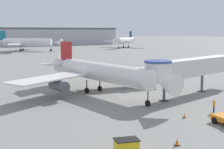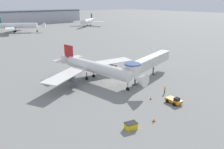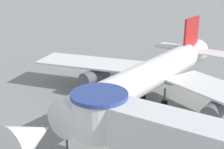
# 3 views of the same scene
# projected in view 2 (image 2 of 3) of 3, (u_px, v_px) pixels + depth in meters

# --- Properties ---
(ground_plane) EXTENTS (800.00, 800.00, 0.00)m
(ground_plane) POSITION_uv_depth(u_px,v_px,m) (108.00, 83.00, 58.92)
(ground_plane) COLOR gray
(main_airplane) EXTENTS (31.53, 30.25, 8.54)m
(main_airplane) POSITION_uv_depth(u_px,v_px,m) (95.00, 68.00, 60.12)
(main_airplane) COLOR white
(main_airplane) RESTS_ON ground_plane
(jet_bridge) EXTENTS (22.52, 8.05, 6.30)m
(jet_bridge) POSITION_uv_depth(u_px,v_px,m) (147.00, 63.00, 61.11)
(jet_bridge) COLOR silver
(jet_bridge) RESTS_ON ground_plane
(pushback_tug_orange) EXTENTS (2.43, 3.61, 1.53)m
(pushback_tug_orange) POSITION_uv_depth(u_px,v_px,m) (174.00, 100.00, 47.23)
(pushback_tug_orange) COLOR orange
(pushback_tug_orange) RESTS_ON ground_plane
(service_container_yellow) EXTENTS (2.46, 1.96, 1.17)m
(service_container_yellow) POSITION_uv_depth(u_px,v_px,m) (131.00, 126.00, 37.83)
(service_container_yellow) COLOR yellow
(service_container_yellow) RESTS_ON ground_plane
(traffic_cone_near_nose) EXTENTS (0.40, 0.40, 0.66)m
(traffic_cone_near_nose) POSITION_uv_depth(u_px,v_px,m) (151.00, 98.00, 49.31)
(traffic_cone_near_nose) COLOR black
(traffic_cone_near_nose) RESTS_ON ground_plane
(traffic_cone_apron_front) EXTENTS (0.51, 0.51, 0.83)m
(traffic_cone_apron_front) POSITION_uv_depth(u_px,v_px,m) (154.00, 120.00, 40.15)
(traffic_cone_apron_front) COLOR black
(traffic_cone_apron_front) RESTS_ON ground_plane
(ground_crew_marshaller) EXTENTS (0.31, 0.38, 1.72)m
(ground_crew_marshaller) POSITION_uv_depth(u_px,v_px,m) (165.00, 89.00, 52.32)
(ground_crew_marshaller) COLOR #1E2338
(ground_crew_marshaller) RESTS_ON ground_plane
(background_jet_navy_tail) EXTENTS (27.10, 24.94, 10.05)m
(background_jet_navy_tail) POSITION_uv_depth(u_px,v_px,m) (88.00, 21.00, 192.02)
(background_jet_navy_tail) COLOR white
(background_jet_navy_tail) RESTS_ON ground_plane
(background_jet_teal_tail) EXTENTS (32.13, 31.25, 10.41)m
(background_jet_teal_tail) POSITION_uv_depth(u_px,v_px,m) (18.00, 26.00, 153.92)
(background_jet_teal_tail) COLOR white
(background_jet_teal_tail) RESTS_ON ground_plane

